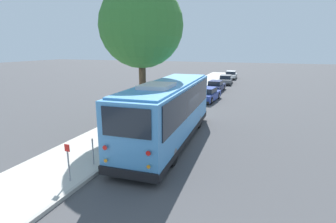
% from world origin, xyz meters
% --- Properties ---
extents(ground_plane, '(160.00, 160.00, 0.00)m').
position_xyz_m(ground_plane, '(0.00, 0.00, 0.00)').
color(ground_plane, '#474749').
extents(sidewalk_slab, '(80.00, 3.48, 0.15)m').
position_xyz_m(sidewalk_slab, '(0.00, 3.63, 0.07)').
color(sidewalk_slab, beige).
rests_on(sidewalk_slab, ground).
extents(curb_strip, '(80.00, 0.14, 0.15)m').
position_xyz_m(curb_strip, '(0.00, 1.82, 0.07)').
color(curb_strip, '#AAA69D').
rests_on(curb_strip, ground).
extents(shuttle_bus, '(10.40, 3.00, 3.45)m').
position_xyz_m(shuttle_bus, '(-0.84, 0.35, 1.86)').
color(shuttle_bus, '#4C93D1').
rests_on(shuttle_bus, ground).
extents(parked_sedan_blue, '(4.56, 2.03, 1.32)m').
position_xyz_m(parked_sedan_blue, '(11.13, 0.63, 0.61)').
color(parked_sedan_blue, navy).
rests_on(parked_sedan_blue, ground).
extents(parked_sedan_navy, '(4.37, 1.83, 1.27)m').
position_xyz_m(parked_sedan_navy, '(17.21, 0.87, 0.58)').
color(parked_sedan_navy, '#19234C').
rests_on(parked_sedan_navy, ground).
extents(parked_sedan_gray, '(4.61, 1.86, 1.27)m').
position_xyz_m(parked_sedan_gray, '(24.15, 0.64, 0.59)').
color(parked_sedan_gray, slate).
rests_on(parked_sedan_gray, ground).
extents(parked_sedan_white, '(4.71, 1.88, 1.29)m').
position_xyz_m(parked_sedan_white, '(30.74, 0.68, 0.60)').
color(parked_sedan_white, silver).
rests_on(parked_sedan_white, ground).
extents(street_tree, '(4.96, 4.96, 9.41)m').
position_xyz_m(street_tree, '(0.94, 2.65, 6.66)').
color(street_tree, brown).
rests_on(street_tree, sidewalk_slab).
extents(sign_post_near, '(0.06, 0.22, 1.46)m').
position_xyz_m(sign_post_near, '(-6.55, 2.31, 0.91)').
color(sign_post_near, gray).
rests_on(sign_post_near, sidewalk_slab).
extents(sign_post_far, '(0.06, 0.06, 1.18)m').
position_xyz_m(sign_post_far, '(-5.03, 2.31, 0.74)').
color(sign_post_far, gray).
rests_on(sign_post_far, sidewalk_slab).
extents(fire_hydrant, '(0.22, 0.22, 0.81)m').
position_xyz_m(fire_hydrant, '(7.34, 2.41, 0.55)').
color(fire_hydrant, red).
rests_on(fire_hydrant, sidewalk_slab).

